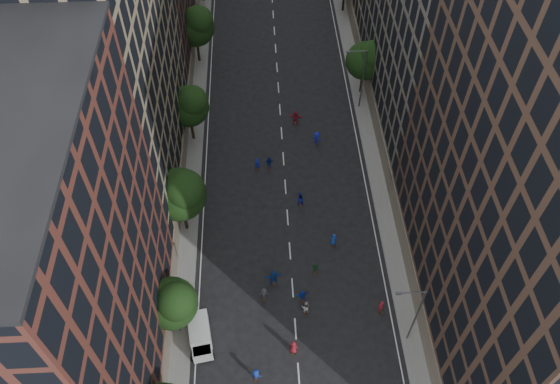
# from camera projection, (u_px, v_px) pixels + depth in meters

# --- Properties ---
(ground) EXTENTS (240.00, 240.00, 0.00)m
(ground) POSITION_uv_depth(u_px,v_px,m) (282.00, 136.00, 69.64)
(ground) COLOR black
(ground) RESTS_ON ground
(sidewalk_left) EXTENTS (4.00, 105.00, 0.15)m
(sidewalk_left) POSITION_uv_depth(u_px,v_px,m) (191.00, 99.00, 73.97)
(sidewalk_left) COLOR slate
(sidewalk_left) RESTS_ON ground
(sidewalk_right) EXTENTS (4.00, 105.00, 0.15)m
(sidewalk_right) POSITION_uv_depth(u_px,v_px,m) (366.00, 94.00, 74.70)
(sidewalk_right) COLOR slate
(sidewalk_right) RESTS_ON ground
(bldg_left_a) EXTENTS (14.00, 22.00, 30.00)m
(bldg_left_a) POSITION_uv_depth(u_px,v_px,m) (38.00, 281.00, 39.08)
(bldg_left_a) COLOR #5B2B23
(bldg_left_a) RESTS_ON ground
(bldg_left_b) EXTENTS (14.00, 26.00, 34.00)m
(bldg_left_b) POSITION_uv_depth(u_px,v_px,m) (89.00, 53.00, 52.76)
(bldg_left_b) COLOR #8B7A5B
(bldg_left_b) RESTS_ON ground
(bldg_right_a) EXTENTS (14.00, 30.00, 36.00)m
(bldg_right_a) POSITION_uv_depth(u_px,v_px,m) (555.00, 192.00, 40.45)
(bldg_right_a) COLOR #4D3629
(bldg_right_a) RESTS_ON ground
(tree_left_1) EXTENTS (4.80, 4.80, 8.21)m
(tree_left_1) POSITION_uv_depth(u_px,v_px,m) (173.00, 303.00, 48.43)
(tree_left_1) COLOR black
(tree_left_1) RESTS_ON ground
(tree_left_2) EXTENTS (5.60, 5.60, 9.45)m
(tree_left_2) POSITION_uv_depth(u_px,v_px,m) (181.00, 193.00, 55.40)
(tree_left_2) COLOR black
(tree_left_2) RESTS_ON ground
(tree_left_3) EXTENTS (5.00, 5.00, 8.58)m
(tree_left_3) POSITION_uv_depth(u_px,v_px,m) (189.00, 105.00, 64.72)
(tree_left_3) COLOR black
(tree_left_3) RESTS_ON ground
(tree_left_4) EXTENTS (5.40, 5.40, 9.08)m
(tree_left_4) POSITION_uv_depth(u_px,v_px,m) (196.00, 25.00, 74.64)
(tree_left_4) COLOR black
(tree_left_4) RESTS_ON ground
(tree_right_a) EXTENTS (5.00, 5.00, 8.39)m
(tree_right_a) POSITION_uv_depth(u_px,v_px,m) (367.00, 59.00, 70.61)
(tree_right_a) COLOR black
(tree_right_a) RESTS_ON ground
(streetlamp_near) EXTENTS (2.64, 0.22, 9.06)m
(streetlamp_near) POSITION_uv_depth(u_px,v_px,m) (415.00, 313.00, 48.20)
(streetlamp_near) COLOR #595B60
(streetlamp_near) RESTS_ON ground
(streetlamp_far) EXTENTS (2.64, 0.22, 9.06)m
(streetlamp_far) POSITION_uv_depth(u_px,v_px,m) (361.00, 76.00, 69.13)
(streetlamp_far) COLOR #595B60
(streetlamp_far) RESTS_ON ground
(cargo_van) EXTENTS (2.68, 4.59, 2.31)m
(cargo_van) POSITION_uv_depth(u_px,v_px,m) (200.00, 335.00, 51.09)
(cargo_van) COLOR silver
(cargo_van) RESTS_ON ground
(skater_3) EXTENTS (1.11, 0.82, 1.54)m
(skater_3) POSITION_uv_depth(u_px,v_px,m) (256.00, 375.00, 49.15)
(skater_3) COLOR #1435A9
(skater_3) RESTS_ON ground
(skater_5) EXTENTS (1.44, 0.70, 1.49)m
(skater_5) POSITION_uv_depth(u_px,v_px,m) (302.00, 296.00, 54.27)
(skater_5) COLOR #163DB8
(skater_5) RESTS_ON ground
(skater_6) EXTENTS (0.98, 0.80, 1.72)m
(skater_6) POSITION_uv_depth(u_px,v_px,m) (294.00, 347.00, 50.72)
(skater_6) COLOR maroon
(skater_6) RESTS_ON ground
(skater_7) EXTENTS (0.70, 0.59, 1.63)m
(skater_7) POSITION_uv_depth(u_px,v_px,m) (381.00, 306.00, 53.45)
(skater_7) COLOR #AF1D32
(skater_7) RESTS_ON ground
(skater_8) EXTENTS (0.97, 0.82, 1.77)m
(skater_8) POSITION_uv_depth(u_px,v_px,m) (306.00, 307.00, 53.31)
(skater_8) COLOR beige
(skater_8) RESTS_ON ground
(skater_9) EXTENTS (1.01, 0.62, 1.53)m
(skater_9) POSITION_uv_depth(u_px,v_px,m) (264.00, 294.00, 54.37)
(skater_9) COLOR #3A393E
(skater_9) RESTS_ON ground
(skater_10) EXTENTS (0.94, 0.50, 1.52)m
(skater_10) POSITION_uv_depth(u_px,v_px,m) (315.00, 268.00, 56.26)
(skater_10) COLOR #1D632E
(skater_10) RESTS_ON ground
(skater_11) EXTENTS (1.88, 0.92, 1.94)m
(skater_11) POSITION_uv_depth(u_px,v_px,m) (274.00, 278.00, 55.32)
(skater_11) COLOR navy
(skater_11) RESTS_ON ground
(skater_12) EXTENTS (0.80, 0.54, 1.58)m
(skater_12) POSITION_uv_depth(u_px,v_px,m) (334.00, 240.00, 58.51)
(skater_12) COLOR #143EA3
(skater_12) RESTS_ON ground
(skater_13) EXTENTS (0.78, 0.66, 1.80)m
(skater_13) POSITION_uv_depth(u_px,v_px,m) (257.00, 164.00, 65.33)
(skater_13) COLOR #1624B9
(skater_13) RESTS_ON ground
(skater_14) EXTENTS (1.04, 0.86, 1.93)m
(skater_14) POSITION_uv_depth(u_px,v_px,m) (300.00, 199.00, 61.82)
(skater_14) COLOR #1422A3
(skater_14) RESTS_ON ground
(skater_15) EXTENTS (1.42, 1.13, 1.93)m
(skater_15) POSITION_uv_depth(u_px,v_px,m) (317.00, 139.00, 67.95)
(skater_15) COLOR #151DB2
(skater_15) RESTS_ON ground
(skater_16) EXTENTS (1.12, 0.53, 1.87)m
(skater_16) POSITION_uv_depth(u_px,v_px,m) (269.00, 163.00, 65.39)
(skater_16) COLOR navy
(skater_16) RESTS_ON ground
(skater_17) EXTENTS (1.88, 0.94, 1.95)m
(skater_17) POSITION_uv_depth(u_px,v_px,m) (295.00, 118.00, 70.34)
(skater_17) COLOR maroon
(skater_17) RESTS_ON ground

